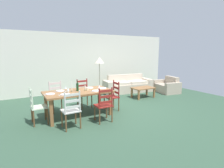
{
  "coord_description": "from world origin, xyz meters",
  "views": [
    {
      "loc": [
        -2.96,
        -4.82,
        1.87
      ],
      "look_at": [
        0.11,
        0.59,
        0.75
      ],
      "focal_mm": 28.85,
      "sensor_mm": 36.0,
      "label": 1
    }
  ],
  "objects_px": {
    "dining_chair_head_west": "(37,106)",
    "dining_table": "(78,94)",
    "wine_glass_near_left": "(68,89)",
    "wine_glass_near_right": "(99,86)",
    "dining_chair_head_east": "(113,96)",
    "dining_chair_near_left": "(71,110)",
    "wine_bottle": "(77,87)",
    "coffee_table": "(143,89)",
    "couch": "(127,86)",
    "standing_lamp": "(99,62)",
    "dining_chair_far_right": "(84,93)",
    "wine_glass_far_left": "(66,88)",
    "coffee_cup_primary": "(87,89)",
    "dining_chair_far_left": "(57,96)",
    "armchair_upholstered": "(167,87)",
    "coffee_cup_secondary": "(68,91)",
    "dining_chair_near_right": "(104,105)"
  },
  "relations": [
    {
      "from": "coffee_cup_secondary",
      "to": "coffee_table",
      "type": "distance_m",
      "value": 3.49
    },
    {
      "from": "dining_chair_head_east",
      "to": "dining_chair_near_left",
      "type": "bearing_deg",
      "value": -155.18
    },
    {
      "from": "dining_table",
      "to": "dining_chair_near_left",
      "type": "bearing_deg",
      "value": -120.53
    },
    {
      "from": "coffee_cup_primary",
      "to": "dining_chair_head_west",
      "type": "bearing_deg",
      "value": 179.51
    },
    {
      "from": "dining_chair_head_west",
      "to": "wine_bottle",
      "type": "distance_m",
      "value": 1.2
    },
    {
      "from": "dining_chair_head_west",
      "to": "coffee_cup_primary",
      "type": "xyz_separation_m",
      "value": [
        1.4,
        -0.01,
        0.32
      ]
    },
    {
      "from": "wine_glass_near_right",
      "to": "coffee_cup_secondary",
      "type": "xyz_separation_m",
      "value": [
        -0.91,
        0.1,
        -0.07
      ]
    },
    {
      "from": "dining_table",
      "to": "dining_chair_far_right",
      "type": "xyz_separation_m",
      "value": [
        0.45,
        0.75,
        -0.19
      ]
    },
    {
      "from": "wine_glass_near_left",
      "to": "coffee_cup_primary",
      "type": "distance_m",
      "value": 0.61
    },
    {
      "from": "dining_chair_far_right",
      "to": "standing_lamp",
      "type": "distance_m",
      "value": 2.15
    },
    {
      "from": "dining_chair_near_left",
      "to": "dining_chair_head_east",
      "type": "height_order",
      "value": "same"
    },
    {
      "from": "dining_chair_far_right",
      "to": "dining_chair_head_east",
      "type": "relative_size",
      "value": 1.0
    },
    {
      "from": "dining_table",
      "to": "coffee_cup_primary",
      "type": "bearing_deg",
      "value": -8.13
    },
    {
      "from": "coffee_table",
      "to": "dining_chair_head_east",
      "type": "bearing_deg",
      "value": -156.82
    },
    {
      "from": "wine_glass_near_right",
      "to": "standing_lamp",
      "type": "distance_m",
      "value": 2.66
    },
    {
      "from": "dining_chair_head_west",
      "to": "armchair_upholstered",
      "type": "height_order",
      "value": "dining_chair_head_west"
    },
    {
      "from": "dining_chair_near_left",
      "to": "armchair_upholstered",
      "type": "relative_size",
      "value": 0.75
    },
    {
      "from": "dining_chair_near_right",
      "to": "wine_glass_near_left",
      "type": "xyz_separation_m",
      "value": [
        -0.76,
        0.63,
        0.38
      ]
    },
    {
      "from": "dining_chair_head_east",
      "to": "wine_glass_near_right",
      "type": "bearing_deg",
      "value": -166.71
    },
    {
      "from": "coffee_table",
      "to": "armchair_upholstered",
      "type": "relative_size",
      "value": 0.7
    },
    {
      "from": "wine_glass_near_left",
      "to": "wine_glass_near_right",
      "type": "relative_size",
      "value": 1.0
    },
    {
      "from": "dining_chair_near_right",
      "to": "standing_lamp",
      "type": "xyz_separation_m",
      "value": [
        1.3,
        2.96,
        0.93
      ]
    },
    {
      "from": "dining_chair_near_left",
      "to": "wine_glass_near_right",
      "type": "bearing_deg",
      "value": 30.05
    },
    {
      "from": "dining_chair_far_left",
      "to": "coffee_cup_primary",
      "type": "height_order",
      "value": "dining_chair_far_left"
    },
    {
      "from": "dining_table",
      "to": "dining_chair_far_right",
      "type": "relative_size",
      "value": 1.98
    },
    {
      "from": "dining_table",
      "to": "wine_bottle",
      "type": "xyz_separation_m",
      "value": [
        -0.0,
        0.06,
        0.2
      ]
    },
    {
      "from": "wine_bottle",
      "to": "coffee_table",
      "type": "distance_m",
      "value": 3.17
    },
    {
      "from": "coffee_cup_primary",
      "to": "dining_chair_near_left",
      "type": "bearing_deg",
      "value": -134.69
    },
    {
      "from": "dining_table",
      "to": "armchair_upholstered",
      "type": "relative_size",
      "value": 1.49
    },
    {
      "from": "dining_chair_far_left",
      "to": "wine_bottle",
      "type": "bearing_deg",
      "value": -57.71
    },
    {
      "from": "standing_lamp",
      "to": "dining_chair_near_right",
      "type": "bearing_deg",
      "value": -113.68
    },
    {
      "from": "armchair_upholstered",
      "to": "dining_chair_near_right",
      "type": "bearing_deg",
      "value": -157.11
    },
    {
      "from": "wine_glass_near_left",
      "to": "wine_glass_near_right",
      "type": "xyz_separation_m",
      "value": [
        0.93,
        -0.01,
        0.0
      ]
    },
    {
      "from": "dining_table",
      "to": "standing_lamp",
      "type": "bearing_deg",
      "value": 51.58
    },
    {
      "from": "dining_chair_head_west",
      "to": "wine_glass_near_left",
      "type": "xyz_separation_m",
      "value": [
        0.81,
        -0.12,
        0.38
      ]
    },
    {
      "from": "dining_chair_head_west",
      "to": "dining_table",
      "type": "bearing_deg",
      "value": 1.32
    },
    {
      "from": "dining_chair_near_left",
      "to": "dining_chair_far_left",
      "type": "relative_size",
      "value": 1.0
    },
    {
      "from": "dining_chair_far_right",
      "to": "dining_chair_head_east",
      "type": "xyz_separation_m",
      "value": [
        0.69,
        -0.77,
        0.0
      ]
    },
    {
      "from": "coffee_table",
      "to": "standing_lamp",
      "type": "xyz_separation_m",
      "value": [
        -1.31,
        1.4,
        1.06
      ]
    },
    {
      "from": "couch",
      "to": "standing_lamp",
      "type": "distance_m",
      "value": 1.77
    },
    {
      "from": "coffee_table",
      "to": "wine_bottle",
      "type": "bearing_deg",
      "value": -166.46
    },
    {
      "from": "dining_chair_near_left",
      "to": "coffee_cup_primary",
      "type": "height_order",
      "value": "dining_chair_near_left"
    },
    {
      "from": "dining_chair_head_west",
      "to": "dining_chair_far_left",
      "type": "bearing_deg",
      "value": 49.3
    },
    {
      "from": "dining_chair_head_east",
      "to": "couch",
      "type": "height_order",
      "value": "dining_chair_head_east"
    },
    {
      "from": "dining_chair_head_east",
      "to": "coffee_table",
      "type": "bearing_deg",
      "value": 23.18
    },
    {
      "from": "dining_chair_near_right",
      "to": "couch",
      "type": "distance_m",
      "value": 3.85
    },
    {
      "from": "dining_chair_head_east",
      "to": "standing_lamp",
      "type": "relative_size",
      "value": 0.59
    },
    {
      "from": "wine_glass_near_left",
      "to": "coffee_table",
      "type": "xyz_separation_m",
      "value": [
        3.37,
        0.93,
        -0.51
      ]
    },
    {
      "from": "wine_glass_far_left",
      "to": "dining_chair_far_right",
      "type": "bearing_deg",
      "value": 38.75
    },
    {
      "from": "dining_chair_head_west",
      "to": "couch",
      "type": "relative_size",
      "value": 0.41
    }
  ]
}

